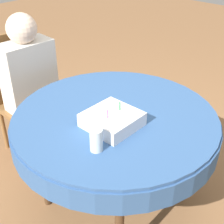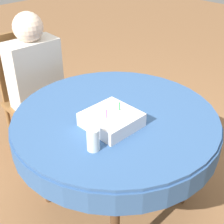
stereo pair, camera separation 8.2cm
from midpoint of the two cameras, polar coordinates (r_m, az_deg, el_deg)
The scene contains 6 objects.
ground_plane at distance 2.30m, azimuth -0.58°, elevation -15.86°, with size 12.00×12.00×0.00m, color #8C603D.
dining_table at distance 1.88m, azimuth -0.69°, elevation -2.62°, with size 1.23×1.23×0.73m.
chair at distance 2.63m, azimuth -16.28°, elevation 3.26°, with size 0.48×0.48×0.97m.
person at distance 2.46m, azimuth -15.70°, elevation 6.42°, with size 0.40×0.31×1.16m.
birthday_cake at distance 1.71m, azimuth -1.34°, elevation -1.42°, with size 0.27×0.27×0.13m.
drinking_glass at distance 1.53m, azimuth -4.45°, elevation -5.16°, with size 0.06×0.06×0.12m.
Camera 1 is at (-1.15, -1.03, 1.71)m, focal length 50.00 mm.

